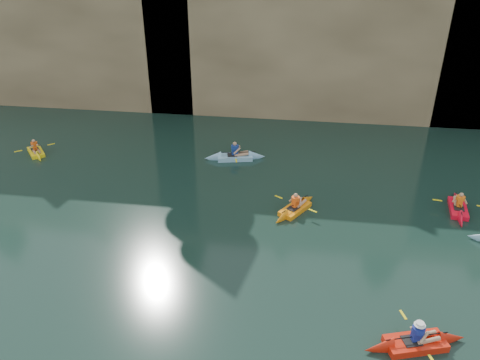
# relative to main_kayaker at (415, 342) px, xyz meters

# --- Properties ---
(cliff) EXTENTS (70.00, 16.00, 12.00)m
(cliff) POSITION_rel_main_kayaker_xyz_m (-4.62, 27.84, 5.83)
(cliff) COLOR tan
(cliff) RESTS_ON ground
(cliff_slab_west) EXTENTS (26.00, 2.40, 10.56)m
(cliff_slab_west) POSITION_rel_main_kayaker_xyz_m (-24.62, 20.44, 5.11)
(cliff_slab_west) COLOR #9C885F
(cliff_slab_west) RESTS_ON ground
(cliff_slab_center) EXTENTS (24.00, 2.40, 11.40)m
(cliff_slab_center) POSITION_rel_main_kayaker_xyz_m (-2.62, 20.44, 5.53)
(cliff_slab_center) COLOR #9C885F
(cliff_slab_center) RESTS_ON ground
(sea_cave_west) EXTENTS (4.50, 1.00, 4.00)m
(sea_cave_west) POSITION_rel_main_kayaker_xyz_m (-22.62, 19.79, 1.83)
(sea_cave_west) COLOR black
(sea_cave_west) RESTS_ON ground
(sea_cave_center) EXTENTS (3.50, 1.00, 3.20)m
(sea_cave_center) POSITION_rel_main_kayaker_xyz_m (-8.62, 19.79, 1.43)
(sea_cave_center) COLOR black
(sea_cave_center) RESTS_ON ground
(sea_cave_east) EXTENTS (5.00, 1.00, 4.50)m
(sea_cave_east) POSITION_rel_main_kayaker_xyz_m (5.38, 19.79, 2.08)
(sea_cave_east) COLOR black
(sea_cave_east) RESTS_ON ground
(main_kayaker) EXTENTS (3.42, 2.20, 1.24)m
(main_kayaker) POSITION_rel_main_kayaker_xyz_m (0.00, 0.00, 0.00)
(main_kayaker) COLOR red
(main_kayaker) RESTS_ON ground
(kayaker_orange) EXTENTS (2.22, 2.97, 1.16)m
(kayaker_orange) POSITION_rel_main_kayaker_xyz_m (-4.03, 7.49, -0.02)
(kayaker_orange) COLOR orange
(kayaker_orange) RESTS_ON ground
(kayaker_red_far) EXTENTS (2.31, 3.25, 1.17)m
(kayaker_red_far) POSITION_rel_main_kayaker_xyz_m (3.46, 8.61, -0.02)
(kayaker_red_far) COLOR red
(kayaker_red_far) RESTS_ON ground
(kayaker_yellow) EXTENTS (2.29, 2.54, 1.12)m
(kayaker_yellow) POSITION_rel_main_kayaker_xyz_m (-19.20, 11.68, -0.03)
(kayaker_yellow) COLOR yellow
(kayaker_yellow) RESTS_ON ground
(kayaker_ltblue_mid) EXTENTS (3.55, 2.53, 1.32)m
(kayaker_ltblue_mid) POSITION_rel_main_kayaker_xyz_m (-7.62, 12.59, -0.00)
(kayaker_ltblue_mid) COLOR #84BEDE
(kayaker_ltblue_mid) RESTS_ON ground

